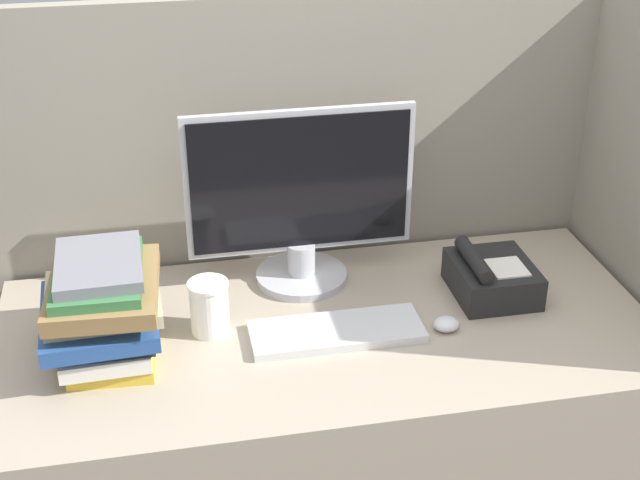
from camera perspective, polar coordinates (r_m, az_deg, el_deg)
The scene contains 9 objects.
cubicle_panel_rear at distance 2.38m, azimuth -1.39°, elevation -1.21°, with size 1.89×0.04×1.40m.
cubicle_panel_right at distance 2.34m, azimuth 19.49°, elevation -3.53°, with size 0.04×0.76×1.40m.
desk at distance 2.26m, azimuth 0.45°, elevation -13.37°, with size 1.49×0.70×0.74m.
monitor at distance 2.12m, azimuth -1.26°, elevation 2.33°, with size 0.55×0.23×0.44m.
keyboard at distance 2.00m, azimuth 1.06°, elevation -5.88°, with size 0.39×0.14×0.02m.
mouse at distance 2.03m, azimuth 8.09°, elevation -5.35°, with size 0.06×0.05×0.03m.
coffee_cup at distance 2.00m, azimuth -7.10°, elevation -4.28°, with size 0.09×0.09×0.13m.
book_stack at distance 1.94m, azimuth -13.72°, elevation -4.24°, with size 0.26×0.31×0.24m.
desk_telephone at distance 2.17m, azimuth 10.91°, elevation -2.35°, with size 0.19×0.21×0.12m.
Camera 1 is at (-0.35, -1.31, 1.86)m, focal length 50.00 mm.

